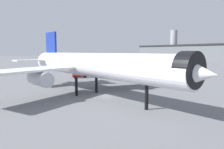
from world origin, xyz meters
The scene contains 3 objects.
ground centered at (0.00, 0.00, 0.00)m, with size 900.00×900.00×0.00m, color slate.
airliner_near_gate centered at (-2.66, -1.71, 6.88)m, with size 55.88×51.20×15.61m.
service_truck_front centered at (-33.01, 14.16, 1.59)m, with size 4.68×5.93×3.00m.
Camera 1 is at (37.82, -30.21, 10.06)m, focal length 35.08 mm.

